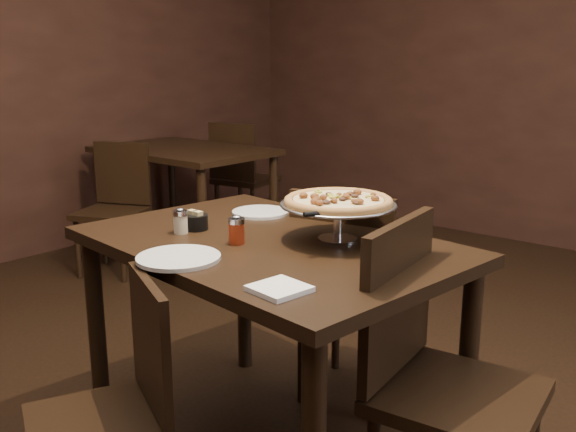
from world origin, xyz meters
The scene contains 16 objects.
room centered at (0.06, 0.03, 1.40)m, with size 6.04×7.04×2.84m.
dining_table centered at (0.00, 0.04, 0.71)m, with size 1.41×1.03×0.82m.
background_table centered at (-2.20, 1.59, 0.69)m, with size 1.27×0.85×0.80m.
pizza_stand centered at (0.19, 0.19, 0.96)m, with size 0.40×0.40×0.17m.
parmesan_shaker centered at (-0.30, -0.10, 0.87)m, with size 0.05×0.05×0.09m.
pepper_flake_shaker centered at (-0.05, -0.07, 0.87)m, with size 0.06×0.06×0.10m.
packet_caddy centered at (-0.30, -0.03, 0.85)m, with size 0.09×0.09×0.07m.
napkin_stack centered at (0.36, -0.33, 0.83)m, with size 0.14×0.14×0.01m, color white.
plate_left centered at (-0.28, 0.31, 0.83)m, with size 0.23×0.23×0.01m, color white.
plate_near centered at (-0.06, -0.32, 0.83)m, with size 0.26×0.26×0.01m, color white.
serving_spatula centered at (0.24, 0.02, 0.95)m, with size 0.14×0.14×0.02m.
chair_far centered at (0.03, 0.52, 0.51)m, with size 0.51×0.51×0.94m.
chair_near centered at (-0.05, -0.58, 0.45)m, with size 0.51×0.51×0.82m.
chair_side centered at (0.65, 0.05, 0.53)m, with size 0.50×0.50×0.97m.
bg_chair_far centered at (-2.23, 2.23, 0.51)m, with size 0.51×0.51×0.94m.
bg_chair_near centered at (-2.22, 0.98, 0.48)m, with size 0.55×0.55×0.88m.
Camera 1 is at (1.43, -1.58, 1.43)m, focal length 40.00 mm.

